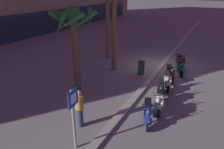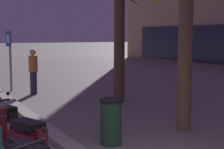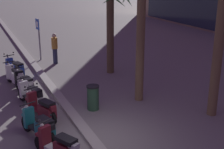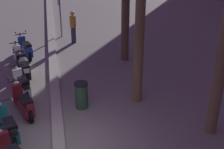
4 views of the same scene
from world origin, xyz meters
The scene contains 9 objects.
scooter_blue_gap_after_mid centered at (-7.30, -1.29, 0.45)m, with size 1.73×0.81×1.17m.
scooter_white_far_back centered at (-6.05, -1.47, 0.46)m, with size 1.81×0.73×1.04m.
scooter_black_tail_end centered at (-4.96, -1.26, 0.44)m, with size 1.75×0.72×1.17m.
scooter_white_second_in_line centered at (-3.48, -1.24, 0.45)m, with size 1.74×0.80×1.04m.
scooter_maroon_mid_rear centered at (-2.17, -1.12, 0.44)m, with size 1.75×0.88×1.17m.
scooter_teal_mid_centre centered at (-0.83, -1.49, 0.45)m, with size 1.76×0.85×1.04m.
crossing_sign centered at (-10.18, 0.51, 1.50)m, with size 0.60×0.14×2.40m.
pedestrian_by_palm_tree centered at (-9.03, 1.12, 0.91)m, with size 0.34×0.34×1.72m.
litter_bin centered at (-2.30, 0.81, 0.48)m, with size 0.48×0.48×0.95m.
Camera 4 is at (7.32, -0.01, 5.87)m, focal length 51.03 mm.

